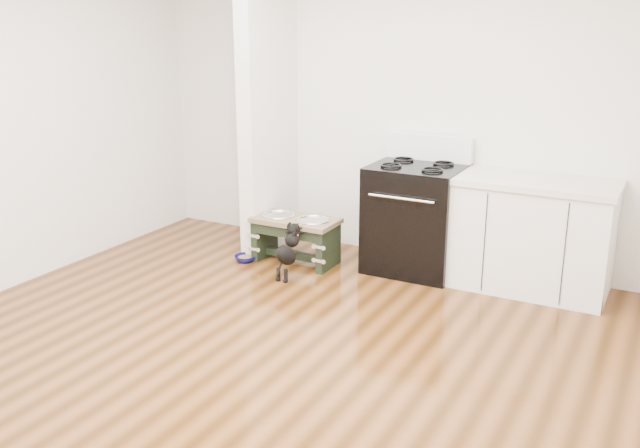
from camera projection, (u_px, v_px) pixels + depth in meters
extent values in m
plane|color=#3E220B|center=(254.00, 368.00, 4.51)|extent=(5.00, 5.00, 0.00)
plane|color=silver|center=(406.00, 108.00, 6.23)|extent=(5.00, 0.00, 5.00)
cube|color=silver|center=(268.00, 105.00, 6.42)|extent=(0.15, 0.80, 2.70)
cube|color=black|center=(415.00, 219.00, 6.09)|extent=(0.76, 0.65, 0.92)
cube|color=black|center=(401.00, 235.00, 5.84)|extent=(0.58, 0.02, 0.50)
cylinder|color=silver|center=(401.00, 198.00, 5.71)|extent=(0.56, 0.02, 0.02)
cube|color=white|center=(429.00, 147.00, 6.15)|extent=(0.76, 0.08, 0.22)
torus|color=black|center=(391.00, 165.00, 5.91)|extent=(0.18, 0.18, 0.02)
torus|color=black|center=(432.00, 170.00, 5.75)|extent=(0.18, 0.18, 0.02)
torus|color=black|center=(404.00, 159.00, 6.15)|extent=(0.18, 0.18, 0.02)
torus|color=black|center=(444.00, 164.00, 5.99)|extent=(0.18, 0.18, 0.02)
cube|color=white|center=(532.00, 238.00, 5.67)|extent=(1.20, 0.60, 0.86)
cube|color=beige|center=(537.00, 182.00, 5.54)|extent=(1.24, 0.64, 0.05)
cube|color=black|center=(520.00, 293.00, 5.56)|extent=(1.20, 0.06, 0.10)
cube|color=black|center=(265.00, 237.00, 6.49)|extent=(0.06, 0.36, 0.37)
cube|color=black|center=(329.00, 248.00, 6.19)|extent=(0.06, 0.36, 0.37)
cube|color=black|center=(286.00, 232.00, 6.16)|extent=(0.60, 0.03, 0.09)
cube|color=black|center=(296.00, 255.00, 6.38)|extent=(0.60, 0.06, 0.06)
cube|color=brown|center=(296.00, 220.00, 6.28)|extent=(0.75, 0.40, 0.04)
cylinder|color=silver|center=(279.00, 217.00, 6.36)|extent=(0.26, 0.26, 0.05)
cylinder|color=silver|center=(313.00, 223.00, 6.20)|extent=(0.26, 0.26, 0.05)
torus|color=silver|center=(279.00, 215.00, 6.35)|extent=(0.29, 0.29, 0.02)
torus|color=silver|center=(313.00, 220.00, 6.19)|extent=(0.29, 0.29, 0.02)
cylinder|color=black|center=(278.00, 274.00, 5.94)|extent=(0.03, 0.03, 0.11)
cylinder|color=black|center=(286.00, 276.00, 5.91)|extent=(0.03, 0.03, 0.11)
sphere|color=black|center=(278.00, 280.00, 5.95)|extent=(0.04, 0.04, 0.04)
sphere|color=black|center=(285.00, 281.00, 5.91)|extent=(0.04, 0.04, 0.04)
ellipsoid|color=black|center=(286.00, 255.00, 5.94)|extent=(0.13, 0.30, 0.27)
sphere|color=black|center=(292.00, 240.00, 5.99)|extent=(0.12, 0.12, 0.12)
sphere|color=black|center=(294.00, 230.00, 6.00)|extent=(0.11, 0.11, 0.11)
sphere|color=black|center=(295.00, 227.00, 6.08)|extent=(0.04, 0.04, 0.04)
sphere|color=black|center=(302.00, 228.00, 6.05)|extent=(0.04, 0.04, 0.04)
cylinder|color=black|center=(279.00, 270.00, 5.87)|extent=(0.02, 0.09, 0.10)
torus|color=#EE4672|center=(293.00, 235.00, 6.00)|extent=(0.10, 0.07, 0.09)
imported|color=#0D0C59|center=(245.00, 258.00, 6.40)|extent=(0.21, 0.21, 0.06)
cylinder|color=brown|center=(245.00, 258.00, 6.39)|extent=(0.12, 0.12, 0.02)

